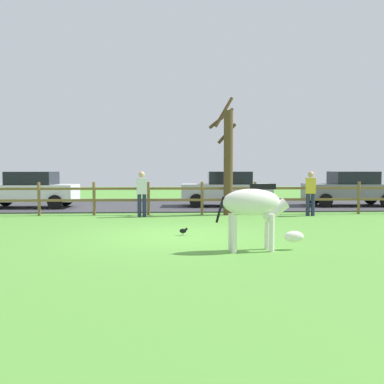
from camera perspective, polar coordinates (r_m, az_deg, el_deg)
name	(u,v)px	position (r m, az deg, el deg)	size (l,w,h in m)	color
ground_plane	(173,236)	(10.83, -2.62, -5.99)	(60.00, 60.00, 0.00)	#549338
parking_asphalt	(172,204)	(20.07, -2.79, -1.70)	(28.00, 7.40, 0.05)	#38383D
paddock_fence	(148,196)	(15.75, -5.97, -0.56)	(20.34, 0.11, 1.24)	brown
bare_tree	(228,159)	(15.73, 4.91, 4.56)	(1.08, 0.91, 4.47)	#513A23
zebra	(255,207)	(8.83, 8.62, -2.04)	(1.93, 0.61, 1.41)	white
crow_on_grass	(183,231)	(10.84, -1.18, -5.30)	(0.21, 0.10, 0.20)	black
parked_car_silver	(227,189)	(18.92, 4.78, 0.48)	(4.09, 2.05, 1.56)	#B7BABF
parked_car_white	(30,189)	(19.38, -21.26, 0.34)	(4.03, 1.94, 1.56)	white
parked_car_grey	(350,188)	(20.33, 20.80, 0.47)	(4.07, 2.03, 1.56)	slate
visitor_left_of_tree	(142,192)	(15.10, -6.87, 0.04)	(0.39, 0.27, 1.64)	#232847
visitor_right_of_tree	(311,191)	(15.94, 15.89, 0.10)	(0.41, 0.31, 1.64)	#232847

